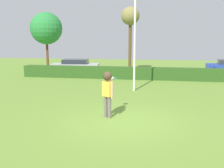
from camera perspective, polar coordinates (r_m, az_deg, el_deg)
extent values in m
plane|color=olive|center=(9.72, 2.12, -8.14)|extent=(60.00, 60.00, 0.00)
cylinder|color=#6B655B|center=(10.09, -1.40, -4.97)|extent=(0.14, 0.14, 0.84)
cylinder|color=#6B655B|center=(9.96, -0.58, -5.18)|extent=(0.14, 0.14, 0.84)
cube|color=yellow|center=(9.87, -1.01, -1.08)|extent=(0.44, 0.39, 0.58)
cylinder|color=tan|center=(10.18, -0.85, 0.63)|extent=(0.41, 0.56, 0.30)
cylinder|color=tan|center=(9.71, -0.02, -1.38)|extent=(0.09, 0.09, 0.62)
sphere|color=tan|center=(9.79, -1.02, 1.56)|extent=(0.22, 0.22, 0.22)
sphere|color=#423221|center=(9.79, -1.02, 1.73)|extent=(0.35, 0.35, 0.35)
cylinder|color=#268CE5|center=(10.70, 0.52, 1.26)|extent=(0.26, 0.26, 0.08)
cylinder|color=silver|center=(15.06, 5.04, 10.49)|extent=(0.12, 0.12, 6.37)
cube|color=#2C511C|center=(19.85, 6.30, 2.37)|extent=(18.72, 0.90, 0.91)
cube|color=#B7B7BC|center=(23.68, -8.03, 3.82)|extent=(4.38, 2.21, 0.55)
cube|color=#2D333D|center=(23.63, -8.06, 4.97)|extent=(2.38, 1.82, 0.40)
cylinder|color=black|center=(24.31, -4.23, 3.39)|extent=(0.61, 0.17, 0.60)
cylinder|color=black|center=(22.64, -4.76, 2.91)|extent=(0.61, 0.17, 0.60)
cylinder|color=black|center=(24.85, -10.98, 3.38)|extent=(0.61, 0.17, 0.60)
cylinder|color=black|center=(23.21, -11.98, 2.90)|extent=(0.61, 0.17, 0.60)
cylinder|color=black|center=(25.86, 21.26, 3.14)|extent=(0.61, 0.17, 0.60)
cylinder|color=black|center=(24.18, 21.55, 2.70)|extent=(0.61, 0.17, 0.60)
cylinder|color=brown|center=(30.03, -14.07, 6.79)|extent=(0.27, 0.27, 3.16)
sphere|color=#2A833A|center=(30.03, -14.28, 11.80)|extent=(3.51, 3.51, 3.51)
cylinder|color=brown|center=(24.75, 3.98, 7.80)|extent=(0.29, 0.29, 4.30)
sphere|color=olive|center=(24.83, 4.07, 14.73)|extent=(1.70, 1.70, 1.70)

